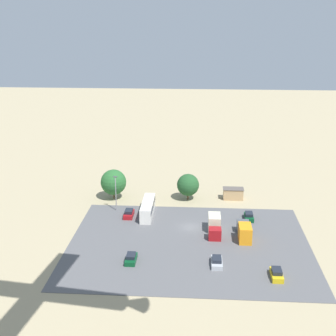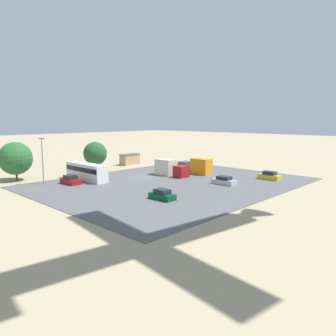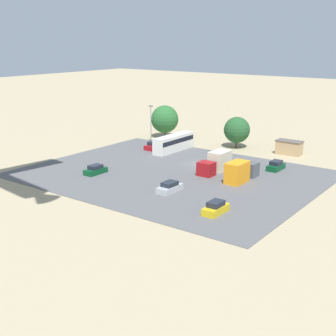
# 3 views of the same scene
# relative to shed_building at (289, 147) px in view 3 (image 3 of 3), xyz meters

# --- Properties ---
(ground_plane) EXTENTS (400.00, 400.00, 0.00)m
(ground_plane) POSITION_rel_shed_building_xyz_m (10.18, 16.96, -1.40)
(ground_plane) COLOR tan
(parking_lot_surface) EXTENTS (47.24, 37.21, 0.08)m
(parking_lot_surface) POSITION_rel_shed_building_xyz_m (10.18, 24.74, -1.36)
(parking_lot_surface) COLOR #565659
(parking_lot_surface) RESTS_ON ground
(shed_building) EXTENTS (5.04, 2.74, 2.79)m
(shed_building) POSITION_rel_shed_building_xyz_m (0.00, 0.00, 0.00)
(shed_building) COLOR tan
(shed_building) RESTS_ON ground
(bus) EXTENTS (2.47, 10.85, 3.20)m
(bus) POSITION_rel_shed_building_xyz_m (19.83, 11.11, 0.40)
(bus) COLOR silver
(bus) RESTS_ON ground
(parked_car_0) EXTENTS (1.89, 4.02, 1.52)m
(parked_car_0) POSITION_rel_shed_building_xyz_m (20.58, 32.42, -0.69)
(parked_car_0) COLOR #0C4723
(parked_car_0) RESTS_ON ground
(parked_car_1) EXTENTS (1.88, 4.01, 1.61)m
(parked_car_1) POSITION_rel_shed_building_xyz_m (-2.69, 12.12, -0.65)
(parked_car_1) COLOR #0C4723
(parked_car_1) RESTS_ON ground
(parked_car_2) EXTENTS (1.97, 4.32, 1.48)m
(parked_car_2) POSITION_rel_shed_building_xyz_m (5.01, 32.57, -0.71)
(parked_car_2) COLOR #ADB2B7
(parked_car_2) RESTS_ON ground
(parked_car_3) EXTENTS (1.89, 4.16, 1.62)m
(parked_car_3) POSITION_rel_shed_building_xyz_m (-5.07, 36.20, -0.65)
(parked_car_3) COLOR gold
(parked_car_3) RESTS_ON ground
(parked_car_4) EXTENTS (1.98, 4.27, 1.60)m
(parked_car_4) POSITION_rel_shed_building_xyz_m (23.94, 12.34, -0.65)
(parked_car_4) COLOR maroon
(parked_car_4) RESTS_ON ground
(parked_truck_0) EXTENTS (2.47, 7.62, 3.32)m
(parked_truck_0) POSITION_rel_shed_building_xyz_m (-0.84, 21.50, 0.20)
(parked_truck_0) COLOR #4C5156
(parked_truck_0) RESTS_ON ground
(parked_truck_1) EXTENTS (2.52, 7.56, 3.30)m
(parked_truck_1) POSITION_rel_shed_building_xyz_m (5.08, 19.17, 0.19)
(parked_truck_1) COLOR maroon
(parked_truck_1) RESTS_ON ground
(tree_near_shed) EXTENTS (5.39, 5.39, 6.48)m
(tree_near_shed) POSITION_rel_shed_building_xyz_m (11.06, 1.02, 2.38)
(tree_near_shed) COLOR brown
(tree_near_shed) RESTS_ON ground
(tree_apron_mid) EXTENTS (6.25, 6.25, 7.40)m
(tree_apron_mid) POSITION_rel_shed_building_xyz_m (29.22, 1.62, 2.87)
(tree_apron_mid) COLOR brown
(tree_apron_mid) RESTS_ON ground
(light_pole_lot_centre) EXTENTS (0.90, 0.28, 8.27)m
(light_pole_lot_centre) POSITION_rel_shed_building_xyz_m (27.36, 8.99, 3.24)
(light_pole_lot_centre) COLOR gray
(light_pole_lot_centre) RESTS_ON ground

